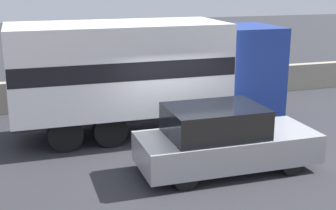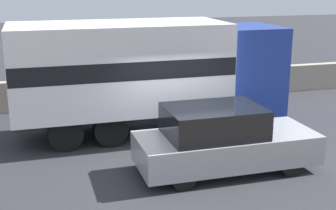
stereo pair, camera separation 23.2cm
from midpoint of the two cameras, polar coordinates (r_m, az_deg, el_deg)
The scene contains 4 objects.
ground_plane at distance 11.35m, azimuth 2.96°, elevation -7.50°, with size 80.00×80.00×0.00m, color #2D2D33.
stone_wall_backdrop at distance 16.88m, azimuth -4.02°, elevation 1.98°, with size 60.00×0.35×1.03m.
box_truck at distance 13.33m, azimuth -2.49°, elevation 4.37°, with size 7.75×2.61×3.20m.
car_hatchback at distance 10.95m, azimuth 7.24°, elevation -4.25°, with size 4.19×1.71×1.56m.
Camera 2 is at (-3.43, -9.88, 4.40)m, focal length 50.00 mm.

